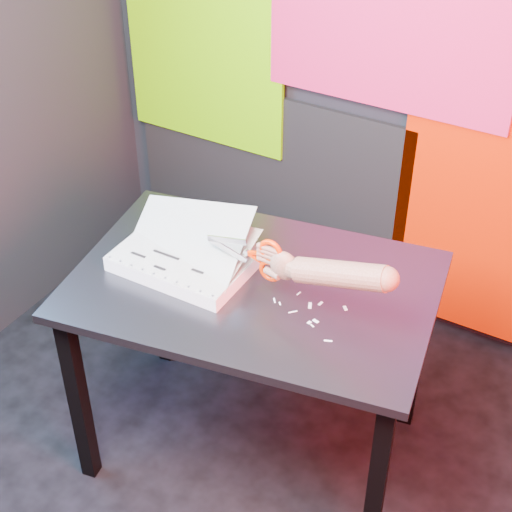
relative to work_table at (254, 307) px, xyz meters
The scene contains 7 objects.
room 0.90m from the work_table, 63.08° to the right, with size 3.01×3.01×2.71m.
backdrop 1.05m from the work_table, 71.54° to the left, with size 2.88×0.05×2.08m.
work_table is the anchor object (origin of this frame).
printout_stack 0.26m from the work_table, behind, with size 0.44×0.31×0.22m.
scissors 0.25m from the work_table, 33.05° to the right, with size 0.26×0.02×0.15m.
hand_forearm 0.39m from the work_table, ahead, with size 0.43×0.08×0.16m.
paper_clippings 0.25m from the work_table, ahead, with size 0.24×0.17×0.00m.
Camera 1 is at (0.70, -1.12, 2.24)m, focal length 55.00 mm.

